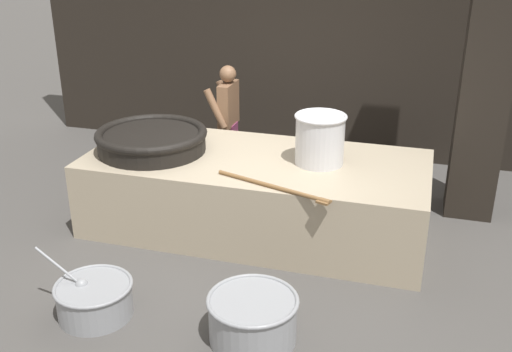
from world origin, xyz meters
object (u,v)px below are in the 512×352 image
object	(u,v)px
giant_wok_near	(152,139)
prep_bowl_vegetables	(94,298)
stock_pot	(320,138)
prep_bowl_meat	(253,317)
cook	(228,119)

from	to	relation	value
giant_wok_near	prep_bowl_vegetables	xyz separation A→B (m)	(0.28, -1.86, -0.80)
stock_pot	prep_bowl_meat	size ratio (longest dim) A/B	0.72
giant_wok_near	cook	size ratio (longest dim) A/B	0.81
stock_pot	prep_bowl_vegetables	xyz separation A→B (m)	(-1.56, -2.02, -0.94)
stock_pot	cook	bearing A→B (deg)	140.03
giant_wok_near	cook	bearing A→B (deg)	72.40
prep_bowl_vegetables	prep_bowl_meat	xyz separation A→B (m)	(1.41, 0.07, 0.04)
giant_wok_near	stock_pot	distance (m)	1.86
prep_bowl_vegetables	prep_bowl_meat	bearing A→B (deg)	2.92
cook	prep_bowl_meat	distance (m)	3.44
giant_wok_near	prep_bowl_meat	world-z (taller)	giant_wok_near
cook	prep_bowl_vegetables	size ratio (longest dim) A/B	1.73
giant_wok_near	prep_bowl_meat	bearing A→B (deg)	-46.52
giant_wok_near	stock_pot	world-z (taller)	stock_pot
prep_bowl_vegetables	cook	bearing A→B (deg)	87.40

